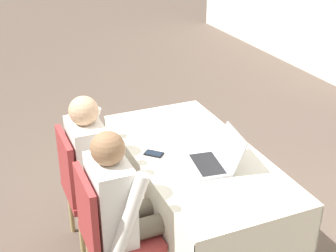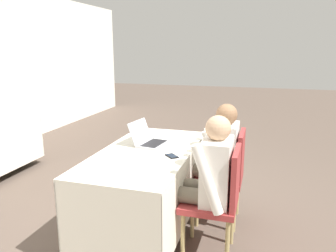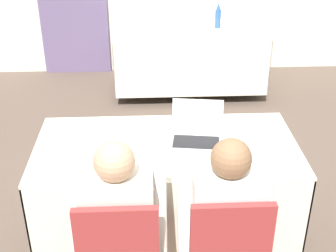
{
  "view_description": "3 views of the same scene",
  "coord_description": "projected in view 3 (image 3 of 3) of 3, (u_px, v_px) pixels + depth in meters",
  "views": [
    {
      "loc": [
        2.52,
        -1.28,
        2.35
      ],
      "look_at": [
        0.0,
        -0.21,
        1.0
      ],
      "focal_mm": 50.0,
      "sensor_mm": 36.0,
      "label": 1
    },
    {
      "loc": [
        -2.72,
        -1.02,
        1.68
      ],
      "look_at": [
        0.0,
        -0.21,
        1.0
      ],
      "focal_mm": 35.0,
      "sensor_mm": 36.0,
      "label": 2
    },
    {
      "loc": [
        -0.11,
        -2.55,
        2.28
      ],
      "look_at": [
        0.0,
        -0.21,
        1.0
      ],
      "focal_mm": 50.0,
      "sensor_mm": 36.0,
      "label": 3
    }
  ],
  "objects": [
    {
      "name": "person_checkered_shirt",
      "position": [
        119.0,
        219.0,
        2.46
      ],
      "size": [
        0.5,
        0.52,
        1.18
      ],
      "rotation": [
        0.0,
        0.0,
        3.14
      ],
      "color": "#665B4C",
      "rests_on": "ground_plane"
    },
    {
      "name": "conference_table_far",
      "position": [
        189.0,
        45.0,
        5.27
      ],
      "size": [
        1.67,
        0.83,
        0.75
      ],
      "color": "silver",
      "rests_on": "ground_plane"
    },
    {
      "name": "ground_plane",
      "position": [
        167.0,
        235.0,
        3.33
      ],
      "size": [
        24.0,
        24.0,
        0.0
      ],
      "primitive_type": "plane",
      "color": "brown"
    },
    {
      "name": "conference_table_near",
      "position": [
        166.0,
        169.0,
        3.06
      ],
      "size": [
        1.67,
        0.83,
        0.75
      ],
      "color": "silver",
      "rests_on": "ground_plane"
    },
    {
      "name": "paper_beside_laptop",
      "position": [
        233.0,
        157.0,
        2.85
      ],
      "size": [
        0.31,
        0.36,
        0.0
      ],
      "rotation": [
        0.0,
        0.0,
        -0.42
      ],
      "color": "white",
      "rests_on": "conference_table_near"
    },
    {
      "name": "chair_near_right",
      "position": [
        225.0,
        252.0,
        2.47
      ],
      "size": [
        0.44,
        0.44,
        0.92
      ],
      "rotation": [
        0.0,
        0.0,
        3.14
      ],
      "color": "tan",
      "rests_on": "ground_plane"
    },
    {
      "name": "laptop",
      "position": [
        196.0,
        135.0,
        3.0
      ],
      "size": [
        0.37,
        0.36,
        0.23
      ],
      "rotation": [
        0.0,
        0.0,
        -0.14
      ],
      "color": "#B7B7BC",
      "rests_on": "conference_table_near"
    },
    {
      "name": "cell_phone",
      "position": [
        152.0,
        168.0,
        2.73
      ],
      "size": [
        0.14,
        0.14,
        0.01
      ],
      "rotation": [
        0.0,
        0.0,
        -0.8
      ],
      "color": "black",
      "rests_on": "conference_table_near"
    },
    {
      "name": "person_white_shirt",
      "position": [
        224.0,
        215.0,
        2.48
      ],
      "size": [
        0.5,
        0.52,
        1.18
      ],
      "rotation": [
        0.0,
        0.0,
        3.14
      ],
      "color": "#665B4C",
      "rests_on": "ground_plane"
    },
    {
      "name": "water_bottle",
      "position": [
        218.0,
        16.0,
        5.16
      ],
      "size": [
        0.06,
        0.06,
        0.29
      ],
      "color": "#2D5BB7",
      "rests_on": "conference_table_far"
    }
  ]
}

